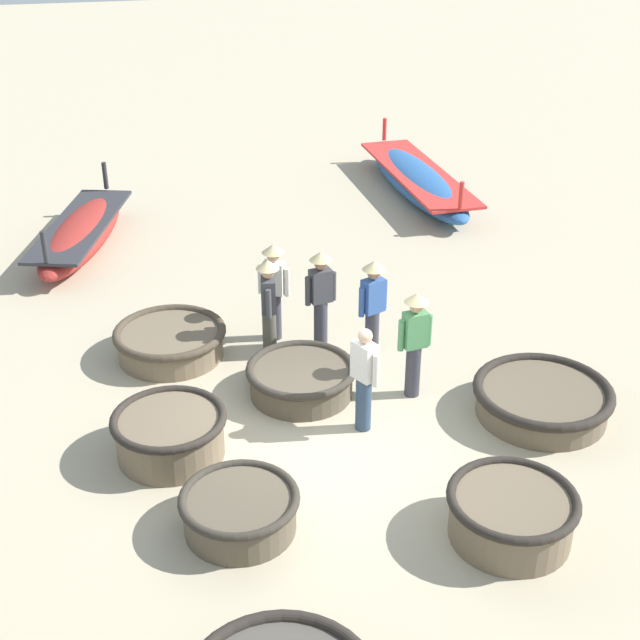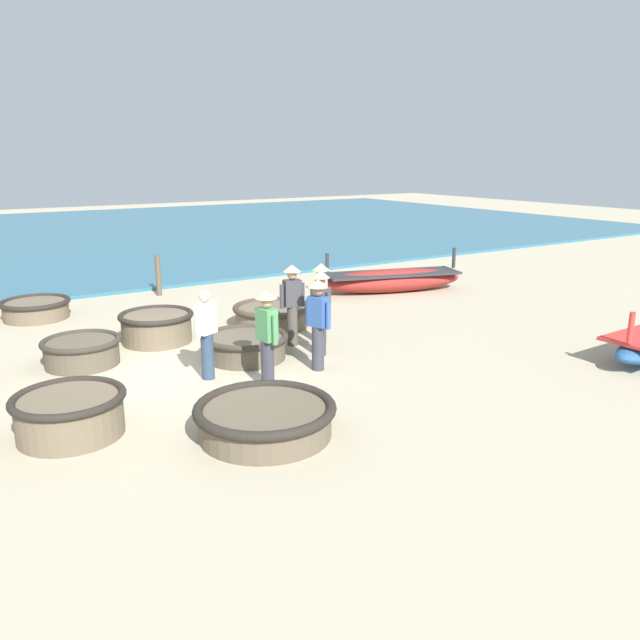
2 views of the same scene
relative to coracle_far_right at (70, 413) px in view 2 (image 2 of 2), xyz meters
name	(u,v)px [view 2 (image 2 of 2)]	position (x,y,z in m)	size (l,w,h in m)	color
ground_plane	(183,370)	(-1.80, 2.28, -0.33)	(80.00, 80.00, 0.00)	tan
sea	(108,234)	(-22.83, 6.28, -0.28)	(28.00, 52.00, 0.10)	#2D667F
coracle_far_right	(70,413)	(0.00, 0.00, 0.00)	(1.54, 1.54, 0.62)	brown
coracle_nearest	(157,326)	(-3.76, 2.46, 0.01)	(1.53, 1.53, 0.63)	brown
coracle_upturned	(265,418)	(1.45, 2.27, -0.07)	(1.98, 1.98, 0.48)	brown
coracle_front_left	(36,308)	(-7.18, 0.65, -0.08)	(1.59, 1.59, 0.46)	brown
coracle_center	(82,350)	(-3.07, 0.81, -0.06)	(1.44, 1.44, 0.51)	brown
coracle_tilted	(272,314)	(-3.58, 5.08, -0.06)	(1.78, 1.78, 0.49)	brown
coracle_far_left	(246,345)	(-1.78, 3.55, -0.07)	(1.63, 1.63, 0.48)	brown
long_boat_red_hull	(392,280)	(-5.01, 9.71, 0.01)	(2.18, 4.31, 1.19)	maroon
fisherman_standing_right	(206,332)	(-1.11, 2.50, 0.50)	(0.35, 0.48, 1.57)	#2D425B
fisherman_crouching	(318,319)	(-0.48, 4.36, 0.62)	(0.50, 0.36, 1.67)	#383842
fisherman_with_hat	(267,332)	(-0.18, 3.18, 0.62)	(0.52, 0.36, 1.67)	#383842
fisherman_hauling	(320,307)	(-1.19, 4.87, 0.62)	(0.52, 0.36, 1.67)	#383842
fisherman_by_coracle	(321,298)	(-1.86, 5.31, 0.62)	(0.48, 0.36, 1.67)	#383842
fisherman_standing_left	(292,300)	(-2.04, 4.73, 0.62)	(0.36, 0.52, 1.67)	#4C473D
mooring_post_inland	(158,276)	(-8.11, 3.96, 0.22)	(0.14, 0.14, 1.12)	brown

